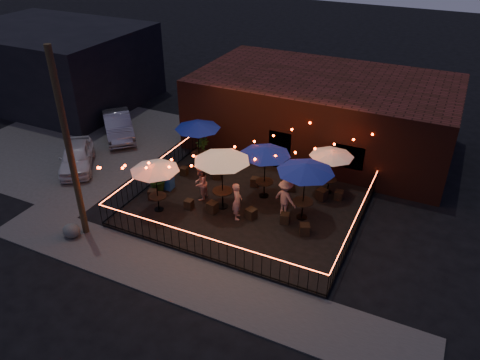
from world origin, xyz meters
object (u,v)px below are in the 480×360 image
Objects in this scene: cafe_table_0 at (155,167)px; cafe_table_2 at (222,158)px; cafe_table_4 at (306,168)px; cafe_table_5 at (332,154)px; cooler at (166,180)px; boulder at (71,231)px; cafe_table_3 at (265,151)px; cafe_table_1 at (198,126)px; utility_pole at (69,149)px.

cafe_table_2 is (2.49, 1.48, 0.35)m from cafe_table_0.
cafe_table_4 is 2.61m from cafe_table_5.
boulder is (-1.54, -4.85, -0.29)m from cooler.
cafe_table_5 is at bearing 32.23° from cafe_table_3.
cafe_table_1 is at bearing 135.32° from cafe_table_2.
cafe_table_4 is at bearing 1.69° from cooler.
cafe_table_0 is 8.03m from cafe_table_5.
cafe_table_1 is at bearing 162.16° from cafe_table_4.
boulder is (-8.71, -7.90, -1.91)m from cafe_table_5.
cafe_table_3 is 2.97× the size of cooler.
boulder is at bearing -120.84° from utility_pole.
cafe_table_5 is (6.81, 0.49, -0.26)m from cafe_table_1.
cafe_table_1 is at bearing 94.77° from cafe_table_0.
cooler is at bearing -98.06° from cafe_table_1.
utility_pole reaches higher than cafe_table_0.
cafe_table_5 is 11.91m from boulder.
cooler is at bearing -156.95° from cafe_table_5.
cooler reaches higher than boulder.
cafe_table_3 is at bearing 51.05° from cafe_table_2.
cafe_table_5 is (6.45, 4.79, -0.11)m from cafe_table_0.
cafe_table_4 reaches higher than cafe_table_0.
cafe_table_2 is at bearing -128.95° from cafe_table_3.
cafe_table_4 is (3.54, 0.76, -0.05)m from cafe_table_2.
cooler is at bearing 74.12° from utility_pole.
cafe_table_3 is (1.34, 1.65, -0.17)m from cafe_table_2.
cafe_table_1 is (-0.36, 4.30, 0.16)m from cafe_table_0.
cafe_table_5 is (2.62, 1.65, -0.28)m from cafe_table_3.
cafe_table_0 is at bearing 54.07° from boulder.
cafe_table_5 is at bearing 42.22° from boulder.
cafe_table_2 is 2.13m from cafe_table_3.
utility_pole reaches higher than cafe_table_1.
cafe_table_1 is 7.96m from boulder.
cooler is (-7.17, -3.05, -1.62)m from cafe_table_5.
cafe_table_5 is at bearing 41.34° from utility_pole.
cafe_table_0 reaches higher than cooler.
cafe_table_2 is 3.04× the size of cooler.
utility_pole is 8.29m from cafe_table_3.
cafe_table_0 is at bearing -85.23° from cafe_table_1.
cafe_table_4 is at bearing 12.14° from cafe_table_2.
cafe_table_1 is 6.83m from cafe_table_5.
utility_pole is at bearing -137.40° from cafe_table_2.
utility_pole reaches higher than cafe_table_2.
utility_pole is at bearing -148.73° from cafe_table_4.
cafe_table_1 is (1.60, 6.91, -1.50)m from utility_pole.
cafe_table_2 reaches higher than cafe_table_1.
cafe_table_1 reaches higher than cafe_table_0.
cafe_table_0 is at bearing 53.15° from utility_pole.
cafe_table_2 reaches higher than cooler.
cafe_table_2 is at bearing 30.68° from cafe_table_0.
cafe_table_1 reaches higher than cooler.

